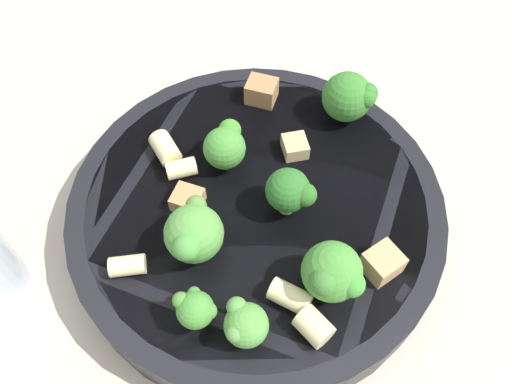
{
  "coord_description": "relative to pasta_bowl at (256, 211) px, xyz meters",
  "views": [
    {
      "loc": [
        0.14,
        -0.14,
        0.35
      ],
      "look_at": [
        0.0,
        0.0,
        0.05
      ],
      "focal_mm": 35.0,
      "sensor_mm": 36.0,
      "label": 1
    }
  ],
  "objects": [
    {
      "name": "chicken_chunk_1",
      "position": [
        -0.03,
        -0.04,
        0.02
      ],
      "size": [
        0.03,
        0.03,
        0.01
      ],
      "primitive_type": "cube",
      "rotation": [
        0.0,
        0.0,
        0.42
      ],
      "color": "tan",
      "rests_on": "pasta_bowl"
    },
    {
      "name": "rigatoni_3",
      "position": [
        0.09,
        -0.05,
        0.03
      ],
      "size": [
        0.02,
        0.02,
        0.02
      ],
      "primitive_type": "cylinder",
      "rotation": [
        1.57,
        0.0,
        1.49
      ],
      "color": "beige",
      "rests_on": "pasta_bowl"
    },
    {
      "name": "broccoli_floret_1",
      "position": [
        0.0,
        -0.06,
        0.04
      ],
      "size": [
        0.04,
        0.04,
        0.04
      ],
      "color": "#93B766",
      "rests_on": "pasta_bowl"
    },
    {
      "name": "rigatoni_4",
      "position": [
        -0.08,
        -0.02,
        0.03
      ],
      "size": [
        0.03,
        0.02,
        0.02
      ],
      "primitive_type": "cylinder",
      "rotation": [
        1.57,
        0.0,
        1.29
      ],
      "color": "beige",
      "rests_on": "pasta_bowl"
    },
    {
      "name": "broccoli_floret_5",
      "position": [
        0.08,
        -0.02,
        0.04
      ],
      "size": [
        0.04,
        0.04,
        0.04
      ],
      "color": "#84AD60",
      "rests_on": "pasta_bowl"
    },
    {
      "name": "rigatoni_0",
      "position": [
        -0.06,
        -0.02,
        0.02
      ],
      "size": [
        0.02,
        0.03,
        0.01
      ],
      "primitive_type": "cylinder",
      "rotation": [
        1.57,
        0.0,
        2.62
      ],
      "color": "beige",
      "rests_on": "pasta_bowl"
    },
    {
      "name": "chicken_chunk_0",
      "position": [
        -0.07,
        0.08,
        0.03
      ],
      "size": [
        0.03,
        0.03,
        0.02
      ],
      "primitive_type": "cube",
      "rotation": [
        0.0,
        0.0,
        0.46
      ],
      "color": "#A87A4C",
      "rests_on": "pasta_bowl"
    },
    {
      "name": "broccoli_floret_3",
      "position": [
        -0.0,
        0.11,
        0.04
      ],
      "size": [
        0.04,
        0.04,
        0.04
      ],
      "color": "#93B766",
      "rests_on": "pasta_bowl"
    },
    {
      "name": "rigatoni_2",
      "position": [
        0.07,
        -0.04,
        0.02
      ],
      "size": [
        0.03,
        0.02,
        0.02
      ],
      "primitive_type": "cylinder",
      "rotation": [
        1.57,
        0.0,
        1.85
      ],
      "color": "beige",
      "rests_on": "pasta_bowl"
    },
    {
      "name": "broccoli_floret_4",
      "position": [
        -0.04,
        0.01,
        0.04
      ],
      "size": [
        0.03,
        0.04,
        0.04
      ],
      "color": "#9EC175",
      "rests_on": "pasta_bowl"
    },
    {
      "name": "chicken_chunk_3",
      "position": [
        -0.01,
        0.05,
        0.02
      ],
      "size": [
        0.03,
        0.03,
        0.01
      ],
      "primitive_type": "cube",
      "rotation": [
        0.0,
        0.0,
        2.55
      ],
      "color": "tan",
      "rests_on": "pasta_bowl"
    },
    {
      "name": "pasta_bowl",
      "position": [
        0.0,
        0.0,
        0.0
      ],
      "size": [
        0.28,
        0.28,
        0.04
      ],
      "color": "black",
      "rests_on": "ground_plane"
    },
    {
      "name": "chicken_chunk_2",
      "position": [
        0.1,
        0.02,
        0.03
      ],
      "size": [
        0.03,
        0.03,
        0.02
      ],
      "primitive_type": "cube",
      "rotation": [
        0.0,
        0.0,
        1.37
      ],
      "color": "tan",
      "rests_on": "pasta_bowl"
    },
    {
      "name": "ground_plane",
      "position": [
        0.0,
        0.0,
        -0.02
      ],
      "size": [
        2.0,
        2.0,
        0.0
      ],
      "primitive_type": "plane",
      "color": "#BCB29E"
    },
    {
      "name": "rigatoni_1",
      "position": [
        -0.02,
        -0.1,
        0.02
      ],
      "size": [
        0.03,
        0.03,
        0.01
      ],
      "primitive_type": "cylinder",
      "rotation": [
        1.57,
        0.0,
        2.47
      ],
      "color": "beige",
      "rests_on": "pasta_bowl"
    },
    {
      "name": "broccoli_floret_0",
      "position": [
        0.04,
        -0.09,
        0.04
      ],
      "size": [
        0.03,
        0.02,
        0.03
      ],
      "color": "#93B766",
      "rests_on": "pasta_bowl"
    },
    {
      "name": "broccoli_floret_2",
      "position": [
        0.02,
        0.01,
        0.04
      ],
      "size": [
        0.04,
        0.03,
        0.04
      ],
      "color": "#84AD60",
      "rests_on": "pasta_bowl"
    },
    {
      "name": "broccoli_floret_6",
      "position": [
        0.07,
        -0.08,
        0.03
      ],
      "size": [
        0.03,
        0.03,
        0.03
      ],
      "color": "#93B766",
      "rests_on": "pasta_bowl"
    }
  ]
}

